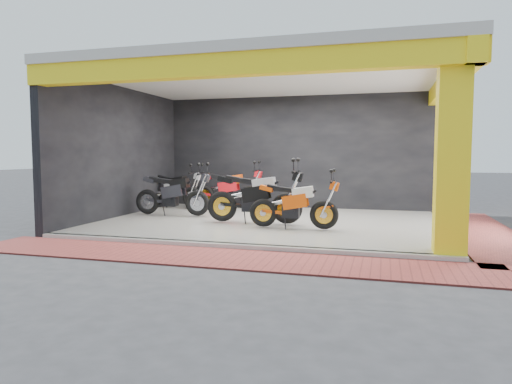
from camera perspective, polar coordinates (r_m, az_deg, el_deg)
ground at (r=9.35m, az=-1.27°, el=-5.89°), size 80.00×80.00×0.00m
showroom_floor at (r=11.25m, az=1.71°, el=-3.85°), size 8.00×6.00×0.10m
showroom_ceiling at (r=11.28m, az=1.75°, el=14.29°), size 8.40×6.40×0.20m
back_wall at (r=14.15m, az=4.78°, el=4.79°), size 8.20×0.20×3.50m
left_wall at (r=12.75m, az=-16.51°, el=4.63°), size 0.20×6.20×3.50m
corner_column at (r=8.11m, az=23.31°, el=4.55°), size 0.50×0.50×3.50m
header_beam_front at (r=8.39m, az=-3.39°, el=15.55°), size 8.40×0.30×0.40m
header_beam_right at (r=10.99m, az=22.97°, el=12.60°), size 0.30×6.40×0.40m
floor_kerb at (r=8.39m, az=-3.33°, el=-6.78°), size 8.00×0.20×0.10m
paver_front at (r=7.68m, az=-5.24°, el=-8.13°), size 9.00×1.40×0.03m
paver_right at (r=11.13m, az=26.54°, el=-4.61°), size 1.40×7.00×0.03m
moto_hero at (r=9.84m, az=8.52°, el=-1.11°), size 2.08×0.79×1.27m
moto_row_a at (r=10.49m, az=3.89°, el=-0.12°), size 2.45×0.96×1.48m
moto_row_b at (r=11.97m, az=-7.37°, el=0.15°), size 2.23×0.85×1.36m
moto_row_c at (r=13.58m, az=-0.67°, el=0.77°), size 2.30×0.94×1.39m
moto_row_d at (r=13.66m, az=-8.02°, el=0.59°), size 2.25×1.19×1.31m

